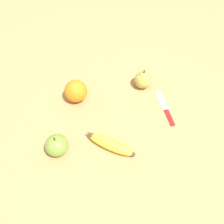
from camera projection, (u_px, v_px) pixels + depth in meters
ground_plane at (124, 116)px, 0.95m from camera, size 3.00×3.00×0.00m
banana at (110, 144)px, 0.86m from camera, size 0.17×0.12×0.04m
orange at (76, 91)px, 0.97m from camera, size 0.08×0.08×0.08m
pear at (143, 79)px, 1.01m from camera, size 0.07×0.07×0.08m
apple at (57, 145)px, 0.84m from camera, size 0.08×0.08×0.08m
paring_knife at (166, 109)px, 0.97m from camera, size 0.05×0.16×0.01m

